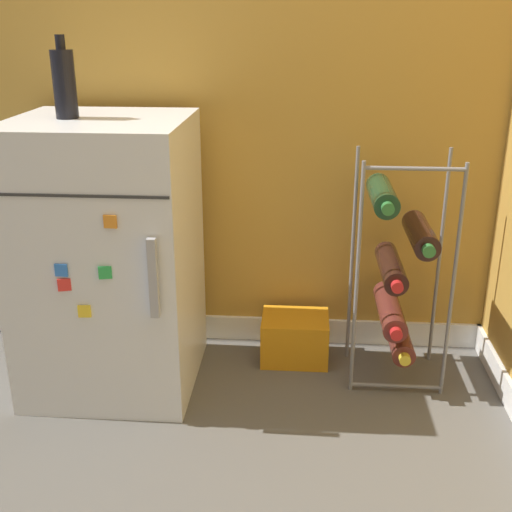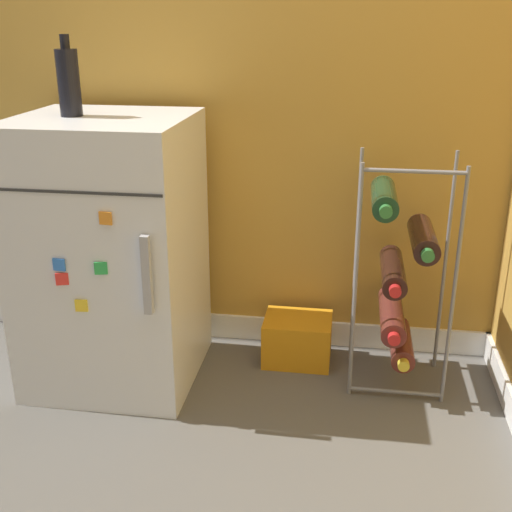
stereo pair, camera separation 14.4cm
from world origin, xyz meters
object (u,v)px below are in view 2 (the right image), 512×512
(mini_fridge, at_px, (112,253))
(fridge_top_bottle, at_px, (69,82))
(wine_rack, at_px, (399,275))
(soda_box, at_px, (297,339))

(mini_fridge, xyz_separation_m, fridge_top_bottle, (-0.09, -0.01, 0.53))
(mini_fridge, xyz_separation_m, wine_rack, (0.90, 0.08, -0.05))
(wine_rack, height_order, soda_box, wine_rack)
(fridge_top_bottle, bearing_deg, mini_fridge, 3.55)
(wine_rack, relative_size, soda_box, 3.26)
(mini_fridge, xyz_separation_m, soda_box, (0.58, 0.17, -0.35))
(mini_fridge, distance_m, fridge_top_bottle, 0.54)
(soda_box, bearing_deg, fridge_top_bottle, -165.37)
(wine_rack, relative_size, fridge_top_bottle, 3.27)
(mini_fridge, bearing_deg, fridge_top_bottle, -176.45)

